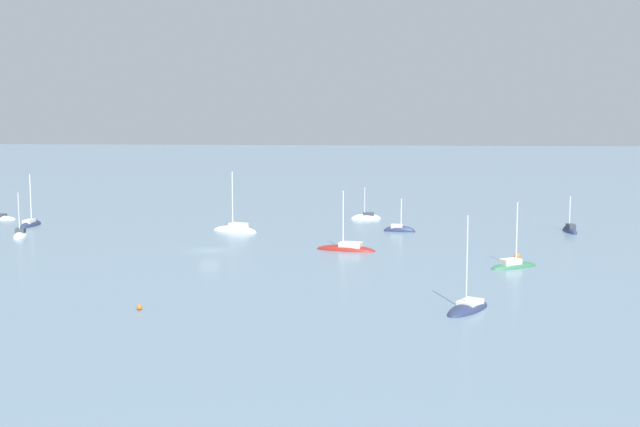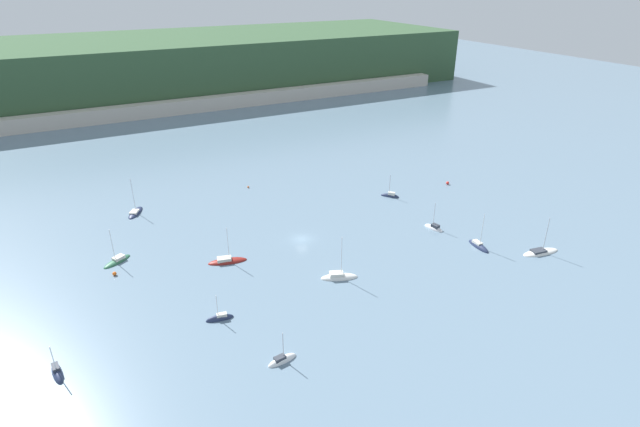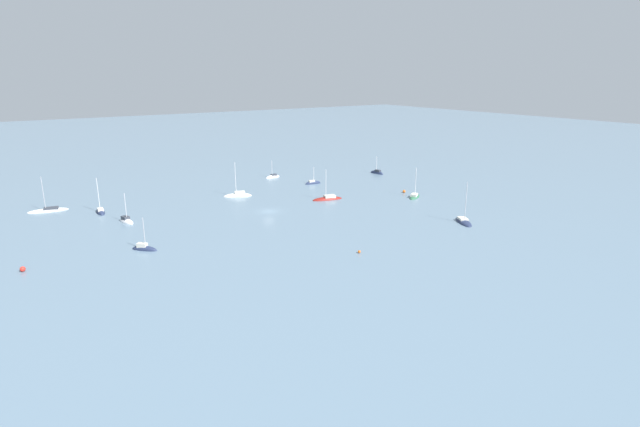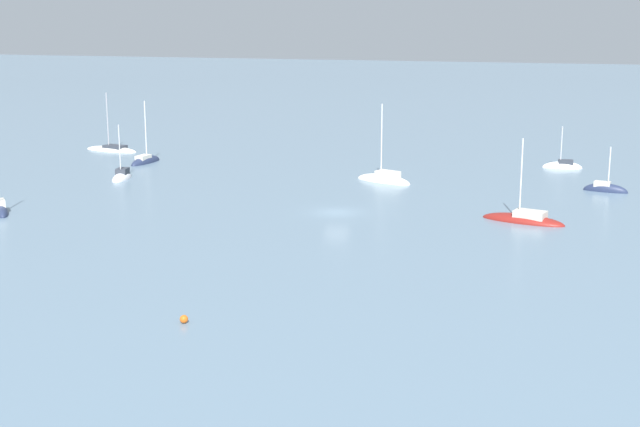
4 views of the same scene
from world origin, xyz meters
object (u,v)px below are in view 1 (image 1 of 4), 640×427
at_px(sailboat_10, 20,236).
at_px(mooring_buoy_1, 139,307).
at_px(sailboat_8, 31,225).
at_px(sailboat_7, 235,231).
at_px(sailboat_6, 399,231).
at_px(sailboat_5, 570,231).
at_px(sailboat_4, 366,218).
at_px(mooring_buoy_0, 517,257).
at_px(sailboat_3, 513,266).
at_px(sailboat_0, 468,309).
at_px(sailboat_1, 346,250).

height_order(sailboat_10, mooring_buoy_1, sailboat_10).
bearing_deg(mooring_buoy_1, sailboat_8, -59.12).
bearing_deg(mooring_buoy_1, sailboat_7, -90.31).
bearing_deg(sailboat_6, sailboat_10, -160.88).
bearing_deg(sailboat_6, sailboat_5, 12.18).
relative_size(sailboat_6, sailboat_7, 0.60).
bearing_deg(sailboat_6, sailboat_8, -172.55).
xyz_separation_m(sailboat_8, mooring_buoy_1, (-33.76, 56.46, 0.18)).
distance_m(sailboat_4, sailboat_6, 15.85).
relative_size(sailboat_6, sailboat_10, 0.81).
bearing_deg(sailboat_4, mooring_buoy_0, 110.47).
distance_m(sailboat_7, sailboat_10, 31.92).
bearing_deg(sailboat_3, sailboat_0, -139.92).
relative_size(sailboat_1, sailboat_10, 1.18).
relative_size(sailboat_5, sailboat_8, 0.70).
height_order(sailboat_4, sailboat_8, sailboat_8).
distance_m(sailboat_5, sailboat_6, 26.22).
bearing_deg(mooring_buoy_1, sailboat_10, -55.67).
relative_size(sailboat_0, sailboat_6, 1.64).
distance_m(sailboat_1, sailboat_5, 38.80).
bearing_deg(sailboat_4, mooring_buoy_1, 66.92).
bearing_deg(sailboat_5, mooring_buoy_0, 148.04).
xyz_separation_m(sailboat_7, sailboat_10, (30.89, 8.06, 0.00)).
height_order(sailboat_0, mooring_buoy_1, sailboat_0).
bearing_deg(sailboat_6, mooring_buoy_1, -105.88).
bearing_deg(sailboat_4, sailboat_7, 32.95).
distance_m(sailboat_7, sailboat_8, 34.23).
relative_size(sailboat_1, sailboat_8, 0.95).
bearing_deg(sailboat_0, sailboat_1, -129.35).
xyz_separation_m(sailboat_4, sailboat_6, (-5.46, 14.88, -0.00)).
bearing_deg(sailboat_1, sailboat_10, 3.95).
bearing_deg(mooring_buoy_0, sailboat_7, -29.01).
xyz_separation_m(sailboat_1, mooring_buoy_0, (-21.93, 5.65, 0.30)).
bearing_deg(sailboat_8, sailboat_10, -160.70).
xyz_separation_m(sailboat_8, sailboat_10, (-3.15, 11.65, 0.03)).
height_order(sailboat_1, mooring_buoy_1, sailboat_1).
bearing_deg(sailboat_10, sailboat_8, -177.49).
height_order(sailboat_1, sailboat_4, sailboat_1).
xyz_separation_m(sailboat_0, sailboat_10, (62.06, -42.42, 0.04)).
bearing_deg(sailboat_0, mooring_buoy_1, -56.22).
distance_m(sailboat_6, sailboat_8, 59.40).
distance_m(sailboat_5, mooring_buoy_0, 27.72).
bearing_deg(mooring_buoy_0, sailboat_8, -19.18).
bearing_deg(sailboat_6, mooring_buoy_0, -49.28).
height_order(sailboat_0, sailboat_4, sailboat_0).
xyz_separation_m(mooring_buoy_0, mooring_buoy_1, (40.19, 30.73, -0.13)).
bearing_deg(mooring_buoy_0, sailboat_0, 72.87).
distance_m(sailboat_4, mooring_buoy_0, 43.59).
bearing_deg(sailboat_3, sailboat_4, 81.30).
bearing_deg(sailboat_10, sailboat_4, 103.26).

